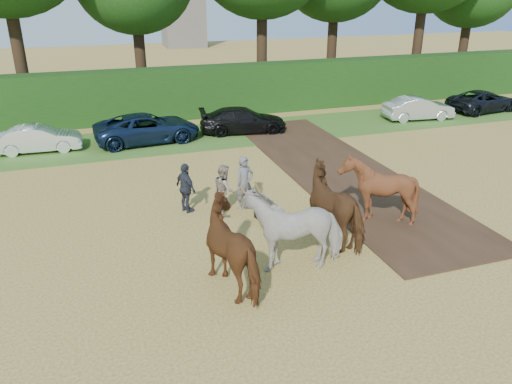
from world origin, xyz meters
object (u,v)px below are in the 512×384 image
(plough_team, at_px, (315,214))
(spectator_far, at_px, (186,188))
(parked_cars, at_px, (284,118))
(spectator_near, at_px, (224,190))

(plough_team, bearing_deg, spectator_far, 129.38)
(spectator_far, distance_m, plough_team, 5.05)
(plough_team, relative_size, parked_cars, 0.26)
(spectator_near, relative_size, parked_cars, 0.06)
(spectator_near, distance_m, parked_cars, 11.33)
(spectator_near, bearing_deg, parked_cars, -29.20)
(plough_team, bearing_deg, parked_cars, 72.36)
(spectator_near, height_order, plough_team, plough_team)
(spectator_near, xyz_separation_m, parked_cars, (6.05, 9.58, -0.22))
(spectator_near, xyz_separation_m, plough_team, (1.95, -3.34, 0.26))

